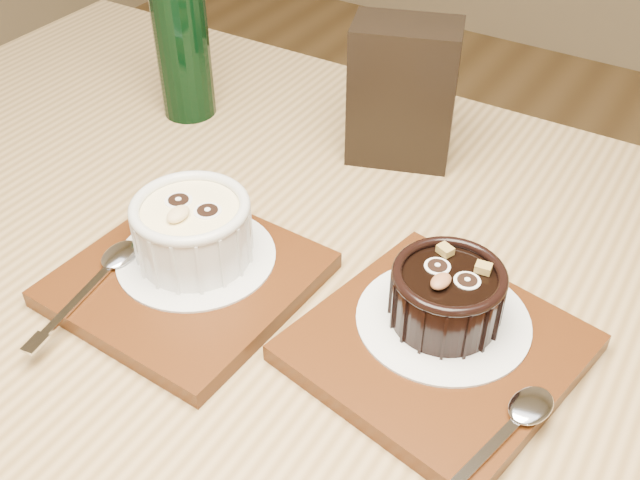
# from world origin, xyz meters

# --- Properties ---
(table) EXTENTS (1.21, 0.81, 0.75)m
(table) POSITION_xyz_m (-0.07, 0.28, 0.66)
(table) COLOR olive
(table) RESTS_ON ground
(tray_left) EXTENTS (0.19, 0.19, 0.01)m
(tray_left) POSITION_xyz_m (-0.17, 0.27, 0.76)
(tray_left) COLOR #4E240D
(tray_left) RESTS_ON table
(doily_left) EXTENTS (0.13, 0.13, 0.00)m
(doily_left) POSITION_xyz_m (-0.18, 0.29, 0.77)
(doily_left) COLOR white
(doily_left) RESTS_ON tray_left
(ramekin_white) EXTENTS (0.10, 0.10, 0.06)m
(ramekin_white) POSITION_xyz_m (-0.18, 0.29, 0.80)
(ramekin_white) COLOR silver
(ramekin_white) RESTS_ON doily_left
(spoon_left) EXTENTS (0.05, 0.14, 0.01)m
(spoon_left) POSITION_xyz_m (-0.22, 0.22, 0.77)
(spoon_left) COLOR silver
(spoon_left) RESTS_ON tray_left
(tray_right) EXTENTS (0.21, 0.21, 0.01)m
(tray_right) POSITION_xyz_m (0.03, 0.31, 0.76)
(tray_right) COLOR #4E240D
(tray_right) RESTS_ON table
(doily_right) EXTENTS (0.13, 0.13, 0.00)m
(doily_right) POSITION_xyz_m (0.02, 0.33, 0.77)
(doily_right) COLOR white
(doily_right) RESTS_ON tray_right
(ramekin_dark) EXTENTS (0.08, 0.08, 0.05)m
(ramekin_dark) POSITION_xyz_m (0.02, 0.33, 0.79)
(ramekin_dark) COLOR black
(ramekin_dark) RESTS_ON doily_right
(spoon_right) EXTENTS (0.06, 0.14, 0.01)m
(spoon_right) POSITION_xyz_m (0.10, 0.25, 0.77)
(spoon_right) COLOR silver
(spoon_right) RESTS_ON tray_right
(condiment_stand) EXTENTS (0.11, 0.09, 0.14)m
(condiment_stand) POSITION_xyz_m (-0.12, 0.53, 0.82)
(condiment_stand) COLOR black
(condiment_stand) RESTS_ON table
(green_bottle) EXTENTS (0.06, 0.06, 0.21)m
(green_bottle) POSITION_xyz_m (-0.35, 0.49, 0.83)
(green_bottle) COLOR black
(green_bottle) RESTS_ON table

